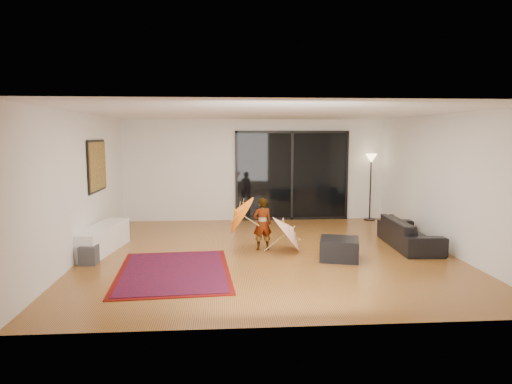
{
  "coord_description": "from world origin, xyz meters",
  "views": [
    {
      "loc": [
        -0.86,
        -8.68,
        2.28
      ],
      "look_at": [
        -0.17,
        0.77,
        1.1
      ],
      "focal_mm": 32.0,
      "sensor_mm": 36.0,
      "label": 1
    }
  ],
  "objects": [
    {
      "name": "wall_right",
      "position": [
        3.5,
        0.0,
        1.35
      ],
      "size": [
        0.0,
        7.0,
        7.0
      ],
      "primitive_type": "plane",
      "rotation": [
        1.57,
        0.0,
        -1.57
      ],
      "color": "silver",
      "rests_on": "floor"
    },
    {
      "name": "wall_back",
      "position": [
        0.0,
        3.5,
        1.35
      ],
      "size": [
        7.0,
        0.0,
        7.0
      ],
      "primitive_type": "plane",
      "rotation": [
        1.57,
        0.0,
        0.0
      ],
      "color": "silver",
      "rests_on": "floor"
    },
    {
      "name": "wall_left",
      "position": [
        -3.5,
        0.0,
        1.35
      ],
      "size": [
        0.0,
        7.0,
        7.0
      ],
      "primitive_type": "plane",
      "rotation": [
        1.57,
        0.0,
        1.57
      ],
      "color": "silver",
      "rests_on": "floor"
    },
    {
      "name": "child",
      "position": [
        -0.08,
        0.23,
        0.53
      ],
      "size": [
        0.42,
        0.31,
        1.05
      ],
      "primitive_type": "imported",
      "rotation": [
        0.0,
        0.0,
        3.3
      ],
      "color": "#999999",
      "rests_on": "floor"
    },
    {
      "name": "media_console",
      "position": [
        -3.25,
        0.3,
        0.26
      ],
      "size": [
        0.72,
        1.9,
        0.51
      ],
      "primitive_type": "cube",
      "rotation": [
        0.0,
        0.0,
        -0.15
      ],
      "color": "white",
      "rests_on": "floor"
    },
    {
      "name": "wall_front",
      "position": [
        0.0,
        -3.5,
        1.35
      ],
      "size": [
        7.0,
        0.0,
        7.0
      ],
      "primitive_type": "plane",
      "rotation": [
        -1.57,
        0.0,
        0.0
      ],
      "color": "silver",
      "rests_on": "floor"
    },
    {
      "name": "persian_rug",
      "position": [
        -1.69,
        -1.17,
        0.01
      ],
      "size": [
        2.01,
        2.69,
        0.02
      ],
      "rotation": [
        0.0,
        0.0,
        0.07
      ],
      "color": "#5B0A07",
      "rests_on": "floor"
    },
    {
      "name": "painting",
      "position": [
        -3.46,
        1.0,
        1.65
      ],
      "size": [
        0.04,
        1.28,
        1.08
      ],
      "color": "black",
      "rests_on": "wall_left"
    },
    {
      "name": "floor_lamp",
      "position": [
        3.1,
        3.25,
        1.41
      ],
      "size": [
        0.31,
        0.31,
        1.79
      ],
      "color": "black",
      "rests_on": "floor"
    },
    {
      "name": "parasol_white",
      "position": [
        0.52,
        0.08,
        0.5
      ],
      "size": [
        0.68,
        0.85,
        0.94
      ],
      "rotation": [
        0.0,
        0.9,
        0.0
      ],
      "color": "white",
      "rests_on": "floor"
    },
    {
      "name": "parasol_orange",
      "position": [
        -0.63,
        0.18,
        0.73
      ],
      "size": [
        0.6,
        0.82,
        0.87
      ],
      "rotation": [
        0.0,
        -0.98,
        0.0
      ],
      "color": "orange",
      "rests_on": "child"
    },
    {
      "name": "sofa",
      "position": [
        2.95,
        0.24,
        0.29
      ],
      "size": [
        0.85,
        1.99,
        0.57
      ],
      "primitive_type": "imported",
      "rotation": [
        0.0,
        0.0,
        1.53
      ],
      "color": "black",
      "rests_on": "floor"
    },
    {
      "name": "speaker",
      "position": [
        -3.25,
        -0.58,
        0.17
      ],
      "size": [
        0.3,
        0.3,
        0.33
      ],
      "primitive_type": "cube",
      "rotation": [
        0.0,
        0.0,
        -0.04
      ],
      "color": "#424244",
      "rests_on": "floor"
    },
    {
      "name": "floor",
      "position": [
        0.0,
        0.0,
        0.0
      ],
      "size": [
        7.0,
        7.0,
        0.0
      ],
      "primitive_type": "plane",
      "color": "#A0642B",
      "rests_on": "ground"
    },
    {
      "name": "sliding_door",
      "position": [
        1.0,
        3.47,
        1.2
      ],
      "size": [
        3.06,
        0.07,
        2.4
      ],
      "color": "black",
      "rests_on": "wall_back"
    },
    {
      "name": "ottoman",
      "position": [
        1.27,
        -0.59,
        0.2
      ],
      "size": [
        0.85,
        0.85,
        0.39
      ],
      "primitive_type": "cube",
      "rotation": [
        0.0,
        0.0,
        -0.27
      ],
      "color": "black",
      "rests_on": "floor"
    },
    {
      "name": "ceiling",
      "position": [
        0.0,
        0.0,
        2.7
      ],
      "size": [
        7.0,
        7.0,
        0.0
      ],
      "primitive_type": "plane",
      "rotation": [
        3.14,
        0.0,
        0.0
      ],
      "color": "white",
      "rests_on": "wall_back"
    }
  ]
}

